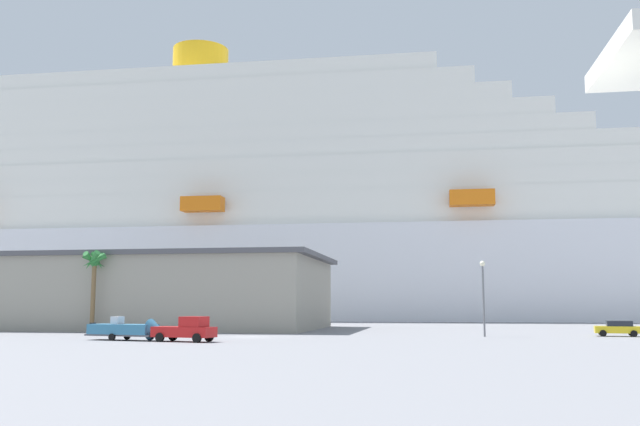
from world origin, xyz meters
name	(u,v)px	position (x,y,z in m)	size (l,w,h in m)	color
ground_plane	(308,327)	(0.00, 30.00, 0.00)	(600.00, 600.00, 0.00)	gray
cruise_ship	(327,223)	(-4.91, 75.83, 20.36)	(259.70, 41.86, 69.46)	white
terminal_building	(142,292)	(-20.85, 20.12, 4.83)	(49.73, 26.58, 9.61)	gray
pickup_truck	(186,330)	(-3.11, -9.50, 1.04)	(5.89, 3.16, 2.20)	red
small_boat_on_trailer	(130,330)	(-8.99, -8.28, 0.96)	(8.91, 3.53, 2.15)	#595960
palm_tree	(94,268)	(-20.60, 6.34, 7.42)	(3.16, 2.85, 9.41)	brown
street_lamp	(483,287)	(23.16, 4.58, 5.01)	(0.56, 0.56, 7.65)	slate
parked_car_silver_sedan	(249,323)	(-5.56, 18.99, 0.83)	(4.88, 2.38, 1.58)	silver
parked_car_yellow_taxi	(618,328)	(36.58, 7.63, 0.83)	(4.53, 2.47, 1.58)	yellow
parked_car_red_hatchback	(35,324)	(-29.76, 9.44, 0.83)	(4.44, 2.19, 1.58)	red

